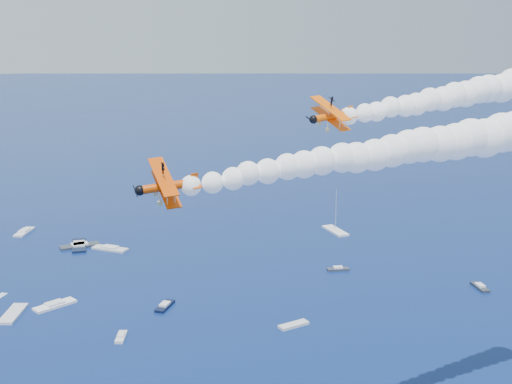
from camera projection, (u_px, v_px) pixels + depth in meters
name	position (u px, v px, depth m)	size (l,w,h in m)	color
biplane_lead	(332.00, 116.00, 99.16)	(7.37, 8.27, 4.98)	#FF5E05
biplane_trail	(168.00, 186.00, 85.95)	(8.17, 9.16, 5.52)	#DB4504
smoke_trail_lead	(472.00, 92.00, 111.72)	(54.95, 13.24, 10.25)	white
smoke_trail_trail	(366.00, 156.00, 94.39)	(55.46, 7.20, 10.25)	white
spectator_boats	(90.00, 292.00, 194.22)	(214.13, 160.90, 0.70)	black
boat_wakes	(104.00, 305.00, 186.01)	(243.27, 125.80, 0.04)	white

